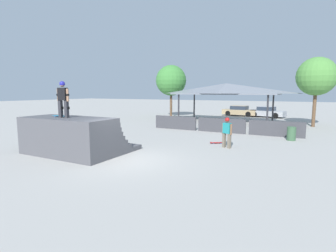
% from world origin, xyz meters
% --- Properties ---
extents(ground_plane, '(160.00, 160.00, 0.00)m').
position_xyz_m(ground_plane, '(0.00, 0.00, 0.00)').
color(ground_plane, '#A3A09B').
extents(quarter_pipe_ramp, '(4.69, 3.75, 1.80)m').
position_xyz_m(quarter_pipe_ramp, '(-3.10, -0.07, 0.80)').
color(quarter_pipe_ramp, '#4C4C51').
rests_on(quarter_pipe_ramp, ground).
extents(skater_on_deck, '(0.73, 0.27, 1.70)m').
position_xyz_m(skater_on_deck, '(-3.19, -0.49, 2.77)').
color(skater_on_deck, '#2D2D33').
rests_on(skater_on_deck, quarter_pipe_ramp).
extents(skateboard_on_deck, '(0.83, 0.21, 0.09)m').
position_xyz_m(skateboard_on_deck, '(-3.61, -0.35, 1.86)').
color(skateboard_on_deck, blue).
rests_on(skateboard_on_deck, quarter_pipe_ramp).
extents(bystander_walking, '(0.63, 0.37, 1.65)m').
position_xyz_m(bystander_walking, '(3.18, 4.70, 0.97)').
color(bystander_walking, '#6B6051').
rests_on(bystander_walking, ground).
extents(skateboard_on_ground, '(0.75, 0.61, 0.09)m').
position_xyz_m(skateboard_on_ground, '(2.33, 5.57, 0.06)').
color(skateboard_on_ground, blue).
rests_on(skateboard_on_ground, ground).
extents(barrier_fence, '(11.18, 0.12, 1.05)m').
position_xyz_m(barrier_fence, '(1.36, 9.83, 0.53)').
color(barrier_fence, '#3D3D42').
rests_on(barrier_fence, ground).
extents(pavilion_shelter, '(9.90, 4.85, 3.84)m').
position_xyz_m(pavilion_shelter, '(-0.25, 16.76, 3.28)').
color(pavilion_shelter, '#2D2D33').
rests_on(pavilion_shelter, ground).
extents(tree_beside_pavilion, '(3.61, 3.61, 6.15)m').
position_xyz_m(tree_beside_pavilion, '(-7.56, 19.07, 4.33)').
color(tree_beside_pavilion, brown).
rests_on(tree_beside_pavilion, ground).
extents(tree_far_back, '(3.23, 3.23, 5.91)m').
position_xyz_m(tree_far_back, '(7.49, 16.67, 4.28)').
color(tree_far_back, brown).
rests_on(tree_far_back, ground).
extents(trash_bin, '(0.52, 0.52, 0.85)m').
position_xyz_m(trash_bin, '(6.15, 8.73, 0.42)').
color(trash_bin, '#385B3D').
rests_on(trash_bin, ground).
extents(parked_car_tan, '(4.38, 2.13, 1.27)m').
position_xyz_m(parked_car_tan, '(-0.46, 24.14, 0.60)').
color(parked_car_tan, tan).
rests_on(parked_car_tan, ground).
extents(parked_car_silver, '(4.24, 2.40, 1.27)m').
position_xyz_m(parked_car_silver, '(2.78, 23.84, 0.60)').
color(parked_car_silver, '#A8AAAF').
rests_on(parked_car_silver, ground).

